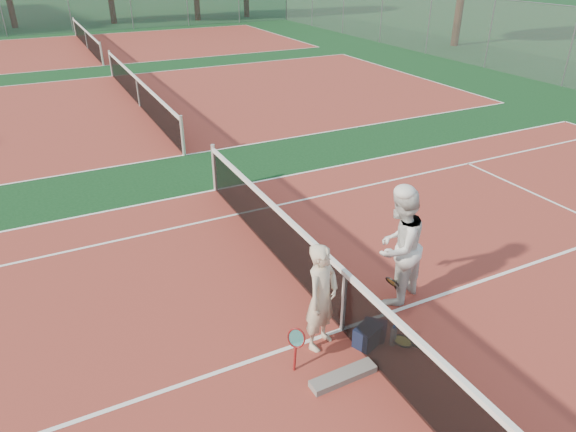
% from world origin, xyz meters
% --- Properties ---
extents(ground, '(130.00, 130.00, 0.00)m').
position_xyz_m(ground, '(0.00, 0.00, 0.00)').
color(ground, '#0E3416').
rests_on(ground, ground).
extents(court_main, '(23.77, 10.97, 0.01)m').
position_xyz_m(court_main, '(0.00, 0.00, 0.00)').
color(court_main, maroon).
rests_on(court_main, ground).
extents(court_far_a, '(23.77, 10.97, 0.01)m').
position_xyz_m(court_far_a, '(0.00, 13.50, 0.00)').
color(court_far_a, maroon).
rests_on(court_far_a, ground).
extents(court_far_b, '(23.77, 10.97, 0.01)m').
position_xyz_m(court_far_b, '(0.00, 27.00, 0.00)').
color(court_far_b, maroon).
rests_on(court_far_b, ground).
extents(net_main, '(0.10, 10.98, 1.02)m').
position_xyz_m(net_main, '(0.00, 0.00, 0.51)').
color(net_main, black).
rests_on(net_main, ground).
extents(net_far_a, '(0.10, 10.98, 1.02)m').
position_xyz_m(net_far_a, '(0.00, 13.50, 0.51)').
color(net_far_a, black).
rests_on(net_far_a, ground).
extents(net_far_b, '(0.10, 10.98, 1.02)m').
position_xyz_m(net_far_b, '(0.00, 27.00, 0.51)').
color(net_far_b, black).
rests_on(net_far_b, ground).
extents(fence_back, '(32.00, 0.06, 3.00)m').
position_xyz_m(fence_back, '(0.00, 34.00, 1.50)').
color(fence_back, slate).
rests_on(fence_back, ground).
extents(player_a, '(0.69, 0.61, 1.59)m').
position_xyz_m(player_a, '(-0.43, -0.11, 0.79)').
color(player_a, beige).
rests_on(player_a, ground).
extents(player_b, '(1.13, 1.02, 1.89)m').
position_xyz_m(player_b, '(1.13, 0.30, 0.95)').
color(player_b, white).
rests_on(player_b, ground).
extents(racket_red, '(0.30, 0.29, 0.59)m').
position_xyz_m(racket_red, '(-0.93, -0.34, 0.30)').
color(racket_red, maroon).
rests_on(racket_red, ground).
extents(racket_black_held, '(0.44, 0.37, 0.50)m').
position_xyz_m(racket_black_held, '(1.01, 0.20, 0.25)').
color(racket_black_held, black).
rests_on(racket_black_held, ground).
extents(racket_spare, '(0.60, 0.62, 0.14)m').
position_xyz_m(racket_spare, '(0.55, -0.69, 0.07)').
color(racket_spare, black).
rests_on(racket_spare, ground).
extents(sports_bag_navy, '(0.45, 0.39, 0.30)m').
position_xyz_m(sports_bag_navy, '(0.15, -0.42, 0.15)').
color(sports_bag_navy, black).
rests_on(sports_bag_navy, ground).
extents(sports_bag_purple, '(0.38, 0.38, 0.26)m').
position_xyz_m(sports_bag_purple, '(0.31, -0.35, 0.13)').
color(sports_bag_purple, black).
rests_on(sports_bag_purple, ground).
extents(net_cover_canvas, '(0.93, 0.23, 0.10)m').
position_xyz_m(net_cover_canvas, '(-0.51, -0.84, 0.05)').
color(net_cover_canvas, slate).
rests_on(net_cover_canvas, ground).
extents(water_bottle, '(0.09, 0.09, 0.30)m').
position_xyz_m(water_bottle, '(0.46, -0.59, 0.15)').
color(water_bottle, silver).
rests_on(water_bottle, ground).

